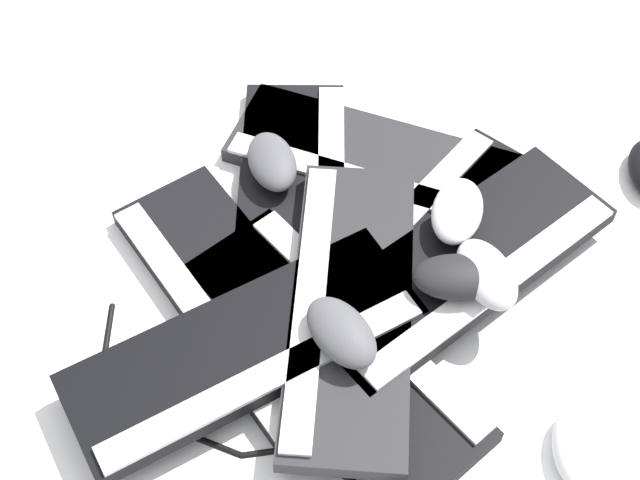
% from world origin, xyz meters
% --- Properties ---
extents(ground_plane, '(3.20, 3.20, 0.00)m').
position_xyz_m(ground_plane, '(0.00, 0.00, 0.00)').
color(ground_plane, white).
extents(keyboard_0, '(0.43, 0.40, 0.03)m').
position_xyz_m(keyboard_0, '(0.12, 0.03, 0.01)').
color(keyboard_0, black).
rests_on(keyboard_0, ground).
extents(keyboard_1, '(0.43, 0.40, 0.03)m').
position_xyz_m(keyboard_1, '(-0.04, 0.16, 0.01)').
color(keyboard_1, black).
rests_on(keyboard_1, ground).
extents(keyboard_2, '(0.30, 0.46, 0.03)m').
position_xyz_m(keyboard_2, '(-0.20, 0.10, 0.01)').
color(keyboard_2, '#232326').
rests_on(keyboard_2, ground).
extents(keyboard_3, '(0.44, 0.16, 0.03)m').
position_xyz_m(keyboard_3, '(-0.12, -0.02, 0.01)').
color(keyboard_3, black).
rests_on(keyboard_3, ground).
extents(keyboard_4, '(0.45, 0.37, 0.03)m').
position_xyz_m(keyboard_4, '(0.05, -0.09, 0.01)').
color(keyboard_4, black).
rests_on(keyboard_4, ground).
extents(keyboard_5, '(0.35, 0.46, 0.03)m').
position_xyz_m(keyboard_5, '(0.13, -0.08, 0.04)').
color(keyboard_5, black).
rests_on(keyboard_5, keyboard_4).
extents(keyboard_6, '(0.45, 0.19, 0.03)m').
position_xyz_m(keyboard_6, '(0.07, 0.05, 0.04)').
color(keyboard_6, '#232326').
rests_on(keyboard_6, keyboard_0).
extents(keyboard_7, '(0.39, 0.44, 0.03)m').
position_xyz_m(keyboard_7, '(0.01, 0.20, 0.04)').
color(keyboard_7, black).
rests_on(keyboard_7, keyboard_1).
extents(mouse_0, '(0.12, 0.09, 0.04)m').
position_xyz_m(mouse_0, '(-0.16, -0.05, 0.05)').
color(mouse_0, '#4C4C51').
rests_on(mouse_0, keyboard_3).
extents(mouse_1, '(0.11, 0.07, 0.04)m').
position_xyz_m(mouse_1, '(0.26, 0.31, 0.02)').
color(mouse_1, silver).
rests_on(mouse_1, ground).
extents(mouse_2, '(0.13, 0.10, 0.04)m').
position_xyz_m(mouse_2, '(0.05, 0.22, 0.08)').
color(mouse_2, '#B7B7BC').
rests_on(mouse_2, keyboard_7).
extents(mouse_3, '(0.07, 0.11, 0.04)m').
position_xyz_m(mouse_3, '(0.05, 0.18, 0.08)').
color(mouse_3, black).
rests_on(mouse_3, keyboard_7).
extents(mouse_4, '(0.13, 0.12, 0.04)m').
position_xyz_m(mouse_4, '(0.13, 0.04, 0.08)').
color(mouse_4, '#4C4C51').
rests_on(mouse_4, keyboard_6).
extents(mouse_6, '(0.12, 0.09, 0.04)m').
position_xyz_m(mouse_6, '(-0.05, 0.19, 0.08)').
color(mouse_6, silver).
rests_on(mouse_6, keyboard_7).
extents(cable_0, '(0.25, 0.33, 0.01)m').
position_xyz_m(cable_0, '(0.20, -0.14, 0.00)').
color(cable_0, black).
rests_on(cable_0, ground).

